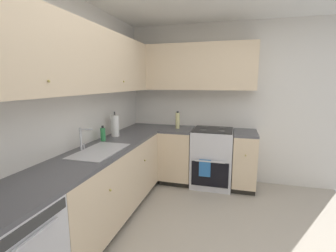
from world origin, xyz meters
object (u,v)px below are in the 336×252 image
Objects in this scene: oven_range at (212,157)px; soap_bottle at (103,134)px; oil_bottle at (178,120)px; paper_towel_roll at (115,126)px.

oven_range is 1.77m from soap_bottle.
soap_bottle is at bearing 145.85° from oil_bottle.
oven_range is 2.99× the size of paper_towel_roll.
soap_bottle is at bearing 130.12° from oven_range.
oil_bottle is at bearing -34.15° from soap_bottle.
oven_range is at bearing -49.88° from soap_bottle.
soap_bottle is 0.30m from paper_towel_roll.
oven_range is 1.61m from paper_towel_roll.
paper_towel_roll reaches higher than oven_range.
paper_towel_roll is (-0.80, 1.27, 0.59)m from oven_range.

